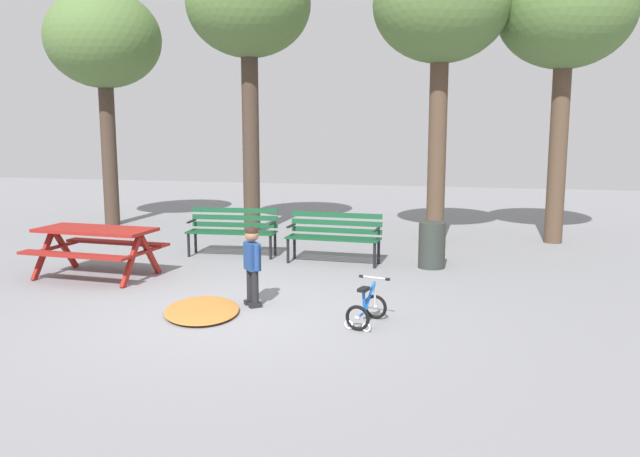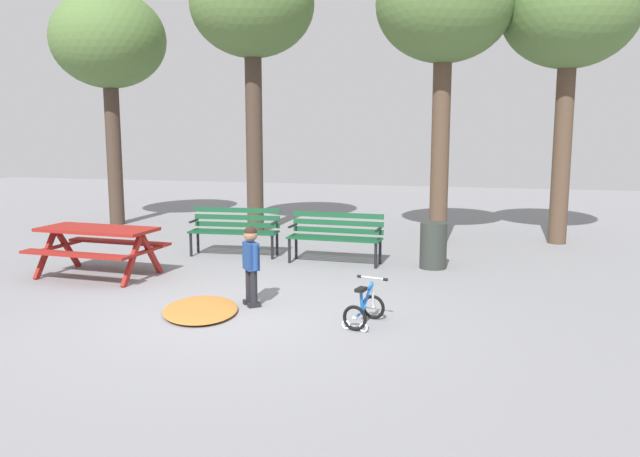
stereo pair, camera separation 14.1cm
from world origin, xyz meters
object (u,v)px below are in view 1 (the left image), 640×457
picnic_table (96,239)px  kids_bicycle (367,308)px  park_bench_left (334,233)px  trash_bin (432,245)px  child_standing (252,259)px  park_bench_far_left (233,227)px

picnic_table → kids_bicycle: 4.70m
park_bench_left → trash_bin: park_bench_left is taller
picnic_table → child_standing: size_ratio=1.80×
picnic_table → child_standing: (2.89, -0.99, 0.02)m
trash_bin → kids_bicycle: bearing=-99.3°
child_standing → park_bench_left: bearing=80.8°
park_bench_far_left → trash_bin: size_ratio=2.15×
park_bench_left → park_bench_far_left: bearing=174.1°
park_bench_far_left → child_standing: (1.44, -3.07, 0.11)m
trash_bin → park_bench_left: bearing=179.5°
child_standing → park_bench_far_left: bearing=115.2°
picnic_table → child_standing: child_standing is taller
child_standing → trash_bin: 3.57m
trash_bin → picnic_table: bearing=-159.5°
picnic_table → park_bench_left: (3.35, 1.89, -0.08)m
picnic_table → trash_bin: 5.34m
picnic_table → child_standing: 3.05m
picnic_table → park_bench_left: bearing=29.4°
park_bench_far_left → kids_bicycle: bearing=-49.5°
kids_bicycle → park_bench_left: bearing=108.3°
kids_bicycle → trash_bin: (0.54, 3.32, 0.18)m
park_bench_left → child_standing: 2.91m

